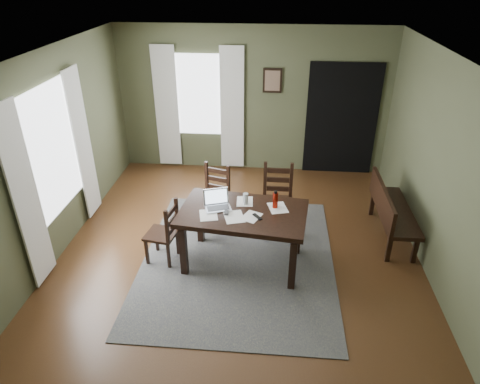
# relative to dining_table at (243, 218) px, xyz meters

# --- Properties ---
(ground) EXTENTS (5.00, 6.00, 0.01)m
(ground) POSITION_rel_dining_table_xyz_m (-0.07, 0.07, -0.73)
(ground) COLOR #492C16
(room_shell) EXTENTS (5.02, 6.02, 2.71)m
(room_shell) POSITION_rel_dining_table_xyz_m (-0.07, 0.07, 1.08)
(room_shell) COLOR #4A4F33
(room_shell) RESTS_ON ground
(rug) EXTENTS (2.60, 3.20, 0.01)m
(rug) POSITION_rel_dining_table_xyz_m (-0.07, 0.07, -0.72)
(rug) COLOR #474747
(rug) RESTS_ON ground
(dining_table) EXTENTS (1.72, 1.16, 0.81)m
(dining_table) POSITION_rel_dining_table_xyz_m (0.00, 0.00, 0.00)
(dining_table) COLOR black
(dining_table) RESTS_ON rug
(chair_end) EXTENTS (0.45, 0.45, 0.89)m
(chair_end) POSITION_rel_dining_table_xyz_m (-1.05, -0.03, -0.28)
(chair_end) COLOR black
(chair_end) RESTS_ON rug
(chair_back_left) EXTENTS (0.52, 0.52, 0.96)m
(chair_back_left) POSITION_rel_dining_table_xyz_m (-0.52, 0.95, -0.25)
(chair_back_left) COLOR black
(chair_back_left) RESTS_ON rug
(chair_back_right) EXTENTS (0.46, 0.46, 1.04)m
(chair_back_right) POSITION_rel_dining_table_xyz_m (0.44, 0.89, -0.21)
(chair_back_right) COLOR black
(chair_back_right) RESTS_ON rug
(bench) EXTENTS (0.46, 1.44, 0.81)m
(bench) POSITION_rel_dining_table_xyz_m (2.08, 0.83, -0.24)
(bench) COLOR black
(bench) RESTS_ON ground
(laptop) EXTENTS (0.40, 0.35, 0.23)m
(laptop) POSITION_rel_dining_table_xyz_m (-0.35, 0.09, 0.16)
(laptop) COLOR #B7B7BC
(laptop) RESTS_ON dining_table
(computer_mouse) EXTENTS (0.06, 0.10, 0.03)m
(computer_mouse) POSITION_rel_dining_table_xyz_m (-0.21, -0.08, 0.12)
(computer_mouse) COLOR #3F3F42
(computer_mouse) RESTS_ON dining_table
(tv_remote) EXTENTS (0.13, 0.15, 0.02)m
(tv_remote) POSITION_rel_dining_table_xyz_m (0.19, -0.13, 0.11)
(tv_remote) COLOR black
(tv_remote) RESTS_ON dining_table
(drinking_glass) EXTENTS (0.08, 0.08, 0.15)m
(drinking_glass) POSITION_rel_dining_table_xyz_m (0.02, 0.19, 0.18)
(drinking_glass) COLOR silver
(drinking_glass) RESTS_ON dining_table
(water_bottle) EXTENTS (0.09, 0.09, 0.24)m
(water_bottle) POSITION_rel_dining_table_xyz_m (0.41, 0.13, 0.21)
(water_bottle) COLOR maroon
(water_bottle) RESTS_ON dining_table
(paper_a) EXTENTS (0.28, 0.33, 0.00)m
(paper_a) POSITION_rel_dining_table_xyz_m (-0.43, -0.13, 0.10)
(paper_a) COLOR white
(paper_a) RESTS_ON dining_table
(paper_b) EXTENTS (0.30, 0.33, 0.00)m
(paper_b) POSITION_rel_dining_table_xyz_m (0.12, -0.12, 0.10)
(paper_b) COLOR white
(paper_b) RESTS_ON dining_table
(paper_c) EXTENTS (0.23, 0.29, 0.00)m
(paper_c) POSITION_rel_dining_table_xyz_m (0.00, 0.25, 0.10)
(paper_c) COLOR white
(paper_c) RESTS_ON dining_table
(paper_d) EXTENTS (0.29, 0.34, 0.00)m
(paper_d) POSITION_rel_dining_table_xyz_m (0.44, 0.12, 0.10)
(paper_d) COLOR white
(paper_d) RESTS_ON dining_table
(paper_e) EXTENTS (0.31, 0.36, 0.00)m
(paper_e) POSITION_rel_dining_table_xyz_m (-0.10, -0.15, 0.10)
(paper_e) COLOR white
(paper_e) RESTS_ON dining_table
(window_left) EXTENTS (0.01, 1.30, 1.70)m
(window_left) POSITION_rel_dining_table_xyz_m (-2.54, 0.27, 0.73)
(window_left) COLOR white
(window_left) RESTS_ON ground
(window_back) EXTENTS (1.00, 0.01, 1.50)m
(window_back) POSITION_rel_dining_table_xyz_m (-1.07, 3.04, 0.73)
(window_back) COLOR white
(window_back) RESTS_ON ground
(curtain_left_near) EXTENTS (0.03, 0.48, 2.30)m
(curtain_left_near) POSITION_rel_dining_table_xyz_m (-2.51, -0.55, 0.48)
(curtain_left_near) COLOR silver
(curtain_left_near) RESTS_ON ground
(curtain_left_far) EXTENTS (0.03, 0.48, 2.30)m
(curtain_left_far) POSITION_rel_dining_table_xyz_m (-2.51, 1.09, 0.48)
(curtain_left_far) COLOR silver
(curtain_left_far) RESTS_ON ground
(curtain_back_left) EXTENTS (0.44, 0.03, 2.30)m
(curtain_back_left) POSITION_rel_dining_table_xyz_m (-1.69, 3.01, 0.48)
(curtain_back_left) COLOR silver
(curtain_back_left) RESTS_ON ground
(curtain_back_right) EXTENTS (0.44, 0.03, 2.30)m
(curtain_back_right) POSITION_rel_dining_table_xyz_m (-0.45, 3.01, 0.48)
(curtain_back_right) COLOR silver
(curtain_back_right) RESTS_ON ground
(framed_picture) EXTENTS (0.34, 0.03, 0.44)m
(framed_picture) POSITION_rel_dining_table_xyz_m (0.28, 3.03, 1.03)
(framed_picture) COLOR black
(framed_picture) RESTS_ON ground
(doorway_back) EXTENTS (1.30, 0.03, 2.10)m
(doorway_back) POSITION_rel_dining_table_xyz_m (1.58, 3.04, 0.33)
(doorway_back) COLOR black
(doorway_back) RESTS_ON ground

